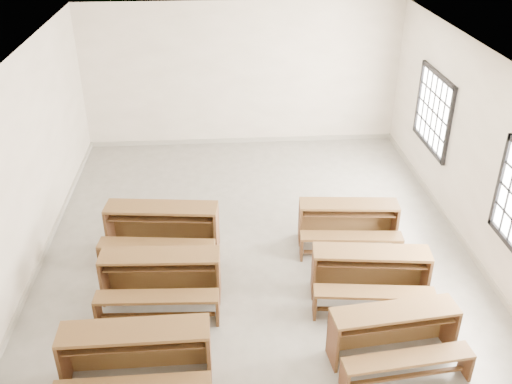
{
  "coord_description": "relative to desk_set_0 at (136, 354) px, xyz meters",
  "views": [
    {
      "loc": [
        -0.58,
        -7.97,
        5.42
      ],
      "look_at": [
        0.0,
        0.0,
        1.0
      ],
      "focal_mm": 40.0,
      "sensor_mm": 36.0,
      "label": 1
    }
  ],
  "objects": [
    {
      "name": "desk_set_4",
      "position": [
        3.19,
        1.43,
        -0.03
      ],
      "size": [
        1.76,
        1.05,
        0.75
      ],
      "rotation": [
        0.0,
        0.0,
        -0.12
      ],
      "color": "brown",
      "rests_on": "ground"
    },
    {
      "name": "desk_set_2",
      "position": [
        0.11,
        2.82,
        0.01
      ],
      "size": [
        1.9,
        1.13,
        0.81
      ],
      "rotation": [
        0.0,
        0.0,
        -0.11
      ],
      "color": "brown",
      "rests_on": "ground"
    },
    {
      "name": "desk_set_5",
      "position": [
        3.17,
        2.84,
        -0.04
      ],
      "size": [
        1.69,
        0.98,
        0.73
      ],
      "rotation": [
        0.0,
        0.0,
        -0.09
      ],
      "color": "brown",
      "rests_on": "ground"
    },
    {
      "name": "room",
      "position": [
        1.73,
        2.9,
        1.68
      ],
      "size": [
        8.5,
        8.5,
        3.2
      ],
      "color": "gray",
      "rests_on": "ground"
    },
    {
      "name": "desk_set_1",
      "position": [
        0.17,
        1.56,
        -0.02
      ],
      "size": [
        1.73,
        0.96,
        0.76
      ],
      "rotation": [
        0.0,
        0.0,
        -0.05
      ],
      "color": "brown",
      "rests_on": "ground"
    },
    {
      "name": "desk_set_3",
      "position": [
        3.19,
        0.2,
        -0.04
      ],
      "size": [
        1.69,
        1.0,
        0.72
      ],
      "rotation": [
        0.0,
        0.0,
        0.11
      ],
      "color": "brown",
      "rests_on": "ground"
    },
    {
      "name": "desk_set_0",
      "position": [
        0.0,
        0.0,
        0.0
      ],
      "size": [
        1.78,
        0.93,
        0.8
      ],
      "rotation": [
        0.0,
        0.0,
        0.01
      ],
      "color": "brown",
      "rests_on": "ground"
    }
  ]
}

